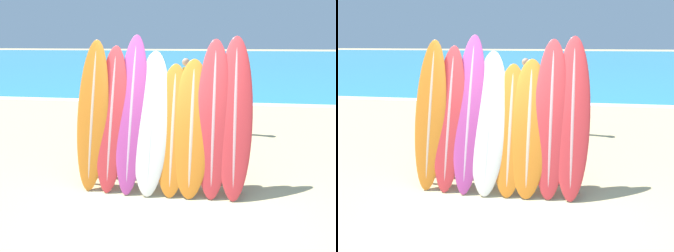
{
  "view_description": "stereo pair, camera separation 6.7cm",
  "coord_description": "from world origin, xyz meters",
  "views": [
    {
      "loc": [
        0.73,
        -4.15,
        2.33
      ],
      "look_at": [
        -0.05,
        1.46,
        0.83
      ],
      "focal_mm": 35.0,
      "sensor_mm": 36.0,
      "label": 1
    },
    {
      "loc": [
        0.8,
        -4.14,
        2.33
      ],
      "look_at": [
        -0.05,
        1.46,
        0.83
      ],
      "focal_mm": 35.0,
      "sensor_mm": 36.0,
      "label": 2
    }
  ],
  "objects": [
    {
      "name": "ground_plane",
      "position": [
        0.0,
        0.0,
        0.0
      ],
      "size": [
        160.0,
        160.0,
        0.0
      ],
      "primitive_type": "plane",
      "color": "tan"
    },
    {
      "name": "ocean_water",
      "position": [
        0.0,
        37.33,
        0.0
      ],
      "size": [
        120.0,
        60.0,
        0.01
      ],
      "color": "teal",
      "rests_on": "ground_plane"
    },
    {
      "name": "surfboard_rack",
      "position": [
        -0.05,
        0.66,
        0.44
      ],
      "size": [
        2.58,
        0.04,
        0.81
      ],
      "color": "gray",
      "rests_on": "ground_plane"
    },
    {
      "name": "surfboard_slot_0",
      "position": [
        -1.18,
        0.75,
        1.17
      ],
      "size": [
        0.51,
        0.84,
        2.34
      ],
      "color": "orange",
      "rests_on": "ground_plane"
    },
    {
      "name": "surfboard_slot_1",
      "position": [
        -0.87,
        0.76,
        1.12
      ],
      "size": [
        0.5,
        0.91,
        2.24
      ],
      "color": "red",
      "rests_on": "ground_plane"
    },
    {
      "name": "surfboard_slot_2",
      "position": [
        -0.55,
        0.8,
        1.21
      ],
      "size": [
        0.49,
        1.08,
        2.42
      ],
      "color": "#B23D8E",
      "rests_on": "ground_plane"
    },
    {
      "name": "surfboard_slot_3",
      "position": [
        -0.22,
        0.75,
        1.08
      ],
      "size": [
        0.57,
        1.01,
        2.17
      ],
      "color": "silver",
      "rests_on": "ground_plane"
    },
    {
      "name": "surfboard_slot_4",
      "position": [
        0.12,
        0.72,
        0.98
      ],
      "size": [
        0.53,
        0.87,
        1.97
      ],
      "color": "orange",
      "rests_on": "ground_plane"
    },
    {
      "name": "surfboard_slot_5",
      "position": [
        0.42,
        0.73,
        1.02
      ],
      "size": [
        0.59,
        0.91,
        2.05
      ],
      "color": "orange",
      "rests_on": "ground_plane"
    },
    {
      "name": "surfboard_slot_6",
      "position": [
        0.75,
        0.78,
        1.18
      ],
      "size": [
        0.52,
        0.95,
        2.35
      ],
      "color": "red",
      "rests_on": "ground_plane"
    },
    {
      "name": "surfboard_slot_7",
      "position": [
        1.07,
        0.79,
        1.2
      ],
      "size": [
        0.53,
        1.01,
        2.4
      ],
      "color": "red",
      "rests_on": "ground_plane"
    },
    {
      "name": "person_near_water",
      "position": [
        -0.14,
        6.03,
        0.97
      ],
      "size": [
        0.24,
        0.3,
        1.78
      ],
      "rotation": [
        0.0,
        0.0,
        1.55
      ],
      "color": "tan",
      "rests_on": "ground_plane"
    },
    {
      "name": "person_mid_beach",
      "position": [
        1.39,
        4.05,
        0.87
      ],
      "size": [
        0.27,
        0.21,
        1.59
      ],
      "rotation": [
        0.0,
        0.0,
        6.13
      ],
      "color": "beige",
      "rests_on": "ground_plane"
    },
    {
      "name": "person_far_left",
      "position": [
        0.62,
        5.4,
        0.9
      ],
      "size": [
        0.27,
        0.28,
        1.66
      ],
      "rotation": [
        0.0,
        0.0,
        5.42
      ],
      "color": "#846047",
      "rests_on": "ground_plane"
    },
    {
      "name": "person_far_right",
      "position": [
        -2.51,
        4.77,
        0.85
      ],
      "size": [
        0.27,
        0.24,
        1.55
      ],
      "rotation": [
        0.0,
        0.0,
        2.59
      ],
      "color": "#A87A5B",
      "rests_on": "ground_plane"
    }
  ]
}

